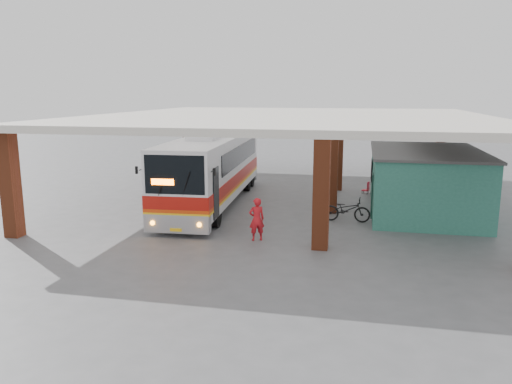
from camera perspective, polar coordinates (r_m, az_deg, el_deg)
The scene contains 8 objects.
ground at distance 22.60m, azimuth 0.36°, elevation -3.70°, with size 90.00×90.00×0.00m, color #515154.
brick_columns at distance 26.80m, azimuth 5.55°, elevation 3.37°, with size 20.10×21.60×4.35m.
canopy_roof at distance 28.18m, azimuth 4.10°, elevation 8.54°, with size 21.00×23.00×0.30m, color silver.
shop_building at distance 25.91m, azimuth 18.70°, elevation 1.18°, with size 5.20×8.20×3.11m.
coach_bus at distance 26.39m, azimuth -4.98°, elevation 2.67°, with size 3.58×13.33×3.84m.
motorcycle at distance 23.32m, azimuth 10.30°, elevation -1.98°, with size 0.75×2.16×1.13m, color black.
pedestrian at distance 19.98m, azimuth 0.08°, elevation -3.13°, with size 0.64×0.42×1.75m, color red.
red_chair at distance 29.97m, azimuth 12.56°, elevation 0.42°, with size 0.47×0.47×0.71m.
Camera 1 is at (4.44, -21.37, 5.87)m, focal length 35.00 mm.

